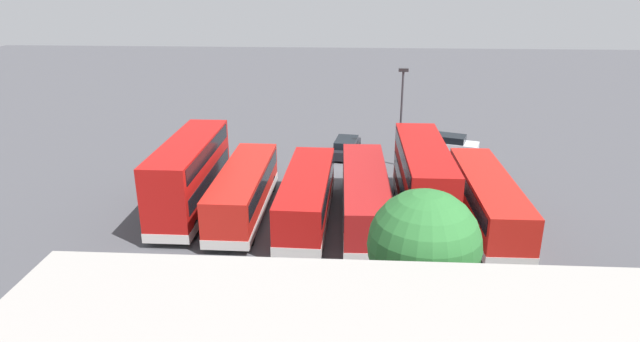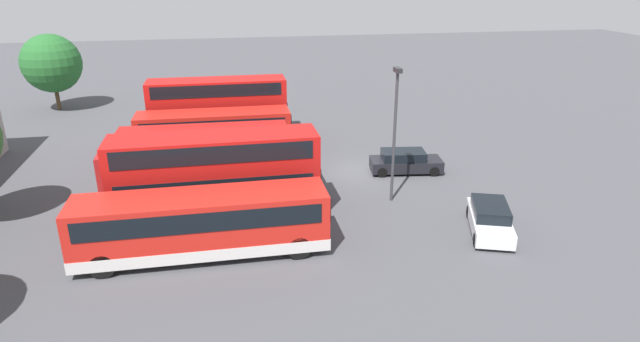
{
  "view_description": "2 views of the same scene",
  "coord_description": "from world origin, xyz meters",
  "px_view_note": "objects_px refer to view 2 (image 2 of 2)",
  "views": [
    {
      "loc": [
        -0.85,
        39.27,
        14.02
      ],
      "look_at": [
        1.21,
        3.94,
        1.03
      ],
      "focal_mm": 30.45,
      "sensor_mm": 36.0,
      "label": 1
    },
    {
      "loc": [
        -30.91,
        8.51,
        12.41
      ],
      "look_at": [
        -2.13,
        3.1,
        1.08
      ],
      "focal_mm": 29.95,
      "sensor_mm": 36.0,
      "label": 2
    }
  ],
  "objects_px": {
    "bus_single_deck_near_end": "(202,223)",
    "bus_double_decker_sixth": "(218,107)",
    "car_small_green": "(405,162)",
    "lamp_post_tall": "(395,125)",
    "bus_double_decker_second": "(216,175)",
    "car_hatchback_silver": "(490,219)",
    "bus_single_deck_third": "(209,167)",
    "bus_single_deck_fourth": "(205,149)",
    "bus_single_deck_fifth": "(214,131)"
  },
  "relations": [
    {
      "from": "bus_single_deck_near_end",
      "to": "bus_double_decker_sixth",
      "type": "xyz_separation_m",
      "value": [
        17.77,
        -0.92,
        0.82
      ]
    },
    {
      "from": "car_small_green",
      "to": "lamp_post_tall",
      "type": "distance_m",
      "value": 5.93
    },
    {
      "from": "bus_double_decker_second",
      "to": "lamp_post_tall",
      "type": "distance_m",
      "value": 9.8
    },
    {
      "from": "car_hatchback_silver",
      "to": "lamp_post_tall",
      "type": "height_order",
      "value": "lamp_post_tall"
    },
    {
      "from": "bus_single_deck_third",
      "to": "bus_single_deck_fourth",
      "type": "height_order",
      "value": "same"
    },
    {
      "from": "bus_single_deck_third",
      "to": "car_small_green",
      "type": "bearing_deg",
      "value": -84.21
    },
    {
      "from": "bus_single_deck_fourth",
      "to": "bus_double_decker_sixth",
      "type": "xyz_separation_m",
      "value": [
        7.23,
        -0.96,
        0.83
      ]
    },
    {
      "from": "bus_single_deck_near_end",
      "to": "bus_double_decker_sixth",
      "type": "height_order",
      "value": "bus_double_decker_sixth"
    },
    {
      "from": "bus_single_deck_third",
      "to": "bus_single_deck_near_end",
      "type": "bearing_deg",
      "value": 177.94
    },
    {
      "from": "bus_double_decker_sixth",
      "to": "car_small_green",
      "type": "xyz_separation_m",
      "value": [
        -9.44,
        -11.55,
        -1.74
      ]
    },
    {
      "from": "bus_double_decker_sixth",
      "to": "bus_single_deck_fourth",
      "type": "bearing_deg",
      "value": 172.46
    },
    {
      "from": "bus_single_deck_third",
      "to": "car_small_green",
      "type": "xyz_separation_m",
      "value": [
        1.24,
        -12.21,
        -0.92
      ]
    },
    {
      "from": "bus_single_deck_third",
      "to": "bus_double_decker_sixth",
      "type": "distance_m",
      "value": 10.73
    },
    {
      "from": "bus_double_decker_second",
      "to": "car_hatchback_silver",
      "type": "relative_size",
      "value": 2.24
    },
    {
      "from": "bus_single_deck_fourth",
      "to": "lamp_post_tall",
      "type": "height_order",
      "value": "lamp_post_tall"
    },
    {
      "from": "lamp_post_tall",
      "to": "bus_single_deck_fourth",
      "type": "bearing_deg",
      "value": 58.67
    },
    {
      "from": "bus_single_deck_fourth",
      "to": "lamp_post_tall",
      "type": "relative_size",
      "value": 1.42
    },
    {
      "from": "bus_single_deck_near_end",
      "to": "bus_single_deck_fifth",
      "type": "height_order",
      "value": "same"
    },
    {
      "from": "car_hatchback_silver",
      "to": "lamp_post_tall",
      "type": "relative_size",
      "value": 0.62
    },
    {
      "from": "bus_double_decker_second",
      "to": "bus_double_decker_sixth",
      "type": "distance_m",
      "value": 14.08
    },
    {
      "from": "bus_single_deck_near_end",
      "to": "car_small_green",
      "type": "xyz_separation_m",
      "value": [
        8.33,
        -12.47,
        -0.92
      ]
    },
    {
      "from": "car_small_green",
      "to": "lamp_post_tall",
      "type": "xyz_separation_m",
      "value": [
        -4.07,
        2.21,
        3.71
      ]
    },
    {
      "from": "bus_single_deck_third",
      "to": "bus_single_deck_fourth",
      "type": "bearing_deg",
      "value": 4.9
    },
    {
      "from": "bus_double_decker_sixth",
      "to": "lamp_post_tall",
      "type": "height_order",
      "value": "lamp_post_tall"
    },
    {
      "from": "bus_double_decker_second",
      "to": "bus_double_decker_sixth",
      "type": "height_order",
      "value": "same"
    },
    {
      "from": "car_small_green",
      "to": "bus_single_deck_near_end",
      "type": "bearing_deg",
      "value": 123.74
    },
    {
      "from": "bus_single_deck_near_end",
      "to": "bus_double_decker_second",
      "type": "height_order",
      "value": "bus_double_decker_second"
    },
    {
      "from": "bus_single_deck_near_end",
      "to": "bus_single_deck_fifth",
      "type": "relative_size",
      "value": 1.07
    },
    {
      "from": "bus_double_decker_second",
      "to": "bus_single_deck_fourth",
      "type": "relative_size",
      "value": 0.99
    },
    {
      "from": "car_small_green",
      "to": "bus_double_decker_sixth",
      "type": "bearing_deg",
      "value": 50.74
    },
    {
      "from": "bus_single_deck_fourth",
      "to": "bus_single_deck_fifth",
      "type": "height_order",
      "value": "same"
    },
    {
      "from": "bus_double_decker_second",
      "to": "car_small_green",
      "type": "xyz_separation_m",
      "value": [
        4.64,
        -11.79,
        -1.75
      ]
    },
    {
      "from": "bus_double_decker_second",
      "to": "car_small_green",
      "type": "bearing_deg",
      "value": -68.53
    },
    {
      "from": "bus_single_deck_third",
      "to": "bus_double_decker_sixth",
      "type": "relative_size",
      "value": 1.16
    },
    {
      "from": "bus_single_deck_fifth",
      "to": "lamp_post_tall",
      "type": "relative_size",
      "value": 1.42
    },
    {
      "from": "bus_single_deck_third",
      "to": "bus_single_deck_fourth",
      "type": "relative_size",
      "value": 1.12
    },
    {
      "from": "bus_single_deck_fourth",
      "to": "lamp_post_tall",
      "type": "bearing_deg",
      "value": -121.33
    },
    {
      "from": "bus_double_decker_sixth",
      "to": "car_small_green",
      "type": "relative_size",
      "value": 2.18
    },
    {
      "from": "lamp_post_tall",
      "to": "bus_single_deck_third",
      "type": "bearing_deg",
      "value": 74.21
    },
    {
      "from": "bus_double_decker_sixth",
      "to": "car_hatchback_silver",
      "type": "bearing_deg",
      "value": -144.28
    },
    {
      "from": "bus_double_decker_sixth",
      "to": "lamp_post_tall",
      "type": "relative_size",
      "value": 1.37
    },
    {
      "from": "bus_single_deck_near_end",
      "to": "car_hatchback_silver",
      "type": "relative_size",
      "value": 2.42
    },
    {
      "from": "bus_single_deck_near_end",
      "to": "lamp_post_tall",
      "type": "bearing_deg",
      "value": -67.44
    },
    {
      "from": "bus_single_deck_near_end",
      "to": "bus_double_decker_sixth",
      "type": "relative_size",
      "value": 1.11
    },
    {
      "from": "bus_single_deck_fourth",
      "to": "car_hatchback_silver",
      "type": "relative_size",
      "value": 2.27
    },
    {
      "from": "bus_single_deck_fifth",
      "to": "bus_single_deck_third",
      "type": "bearing_deg",
      "value": 177.52
    },
    {
      "from": "bus_single_deck_near_end",
      "to": "bus_single_deck_third",
      "type": "bearing_deg",
      "value": -2.06
    },
    {
      "from": "bus_single_deck_fifth",
      "to": "bus_single_deck_fourth",
      "type": "bearing_deg",
      "value": 171.06
    },
    {
      "from": "bus_double_decker_second",
      "to": "bus_double_decker_sixth",
      "type": "xyz_separation_m",
      "value": [
        14.08,
        -0.24,
        -0.0
      ]
    },
    {
      "from": "bus_single_deck_fifth",
      "to": "car_small_green",
      "type": "distance_m",
      "value": 13.4
    }
  ]
}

